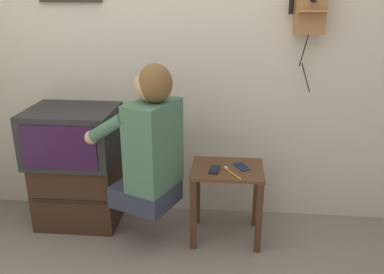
# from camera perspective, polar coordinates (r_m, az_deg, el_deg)

# --- Properties ---
(wall_back) EXTENTS (6.80, 0.05, 2.55)m
(wall_back) POSITION_cam_1_polar(r_m,az_deg,el_deg) (2.85, -1.43, 13.19)
(wall_back) COLOR beige
(wall_back) RESTS_ON ground_plane
(side_table) EXTENTS (0.47, 0.37, 0.51)m
(side_table) POSITION_cam_1_polar(r_m,az_deg,el_deg) (2.72, 4.91, -6.80)
(side_table) COLOR #51331E
(side_table) RESTS_ON ground_plane
(person) EXTENTS (0.60, 0.53, 0.92)m
(person) POSITION_cam_1_polar(r_m,az_deg,el_deg) (2.51, -5.94, -0.70)
(person) COLOR #2D3347
(person) RESTS_ON ground_plane
(tv_stand) EXTENTS (0.57, 0.42, 0.48)m
(tv_stand) POSITION_cam_1_polar(r_m,az_deg,el_deg) (3.08, -15.48, -7.22)
(tv_stand) COLOR #382316
(tv_stand) RESTS_ON ground_plane
(television) EXTENTS (0.60, 0.50, 0.37)m
(television) POSITION_cam_1_polar(r_m,az_deg,el_deg) (2.92, -16.33, 0.30)
(television) COLOR #232326
(television) RESTS_ON tv_stand
(wall_phone_antique) EXTENTS (0.23, 0.19, 0.79)m
(wall_phone_antique) POSITION_cam_1_polar(r_m,az_deg,el_deg) (2.77, 16.34, 17.63)
(wall_phone_antique) COLOR #9E6B3D
(cell_phone_held) EXTENTS (0.08, 0.13, 0.01)m
(cell_phone_held) POSITION_cam_1_polar(r_m,az_deg,el_deg) (2.63, 3.19, -4.57)
(cell_phone_held) COLOR black
(cell_phone_held) RESTS_ON side_table
(cell_phone_spare) EXTENTS (0.11, 0.14, 0.01)m
(cell_phone_spare) POSITION_cam_1_polar(r_m,az_deg,el_deg) (2.69, 7.00, -4.12)
(cell_phone_spare) COLOR navy
(cell_phone_spare) RESTS_ON side_table
(toothbrush) EXTENTS (0.11, 0.16, 0.02)m
(toothbrush) POSITION_cam_1_polar(r_m,az_deg,el_deg) (2.59, 5.59, -5.03)
(toothbrush) COLOR orange
(toothbrush) RESTS_ON side_table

